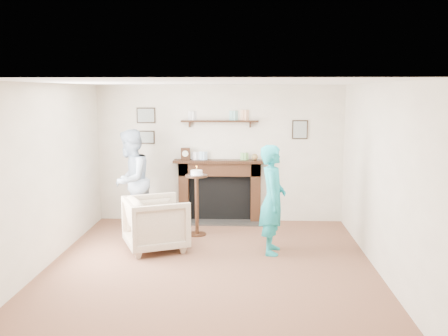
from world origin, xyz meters
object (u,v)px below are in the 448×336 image
Objects in this scene: man at (132,230)px; pedestal_table at (197,193)px; armchair at (157,249)px; woman at (272,252)px.

pedestal_table is at bearing 88.92° from man.
armchair is 0.76× the size of pedestal_table.
man is at bearing 70.06° from woman.
woman is 1.38× the size of pedestal_table.
pedestal_table reaches higher than woman.
pedestal_table reaches higher than armchair.
woman is at bearing -116.41° from armchair.
armchair is 1.19m from man.
man is at bearing 7.34° from armchair.
woman reaches higher than armchair.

